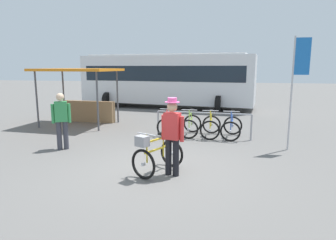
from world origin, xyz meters
The scene contains 12 objects.
ground_plane centered at (0.00, 0.00, 0.00)m, with size 80.00×80.00×0.00m, color #605E5B.
bike_rack_rail centered at (0.74, 3.40, 0.66)m, with size 3.20×0.24×0.88m.
racked_bike_red centered at (-0.40, 3.65, 0.37)m, with size 0.85×1.22×0.98m.
racked_bike_lime centered at (0.30, 3.61, 0.37)m, with size 0.67×1.11×0.97m.
racked_bike_yellow centered at (0.99, 3.57, 0.37)m, with size 0.66×1.11×0.98m.
racked_bike_blue centered at (1.69, 3.53, 0.37)m, with size 0.75×1.15×0.97m.
featured_bicycle centered at (0.00, -0.27, 0.45)m, with size 1.06×1.26×0.97m.
person_with_featured_bike centered at (0.37, -0.29, 0.95)m, with size 0.52×0.32×1.72m.
pedestrian_with_backpack centered at (-3.14, 1.16, 0.94)m, with size 0.48×0.43×1.64m.
bus_distant centered at (-2.01, 10.69, 1.74)m, with size 10.23×4.20×3.08m.
market_stall centered at (-4.41, 4.99, 1.39)m, with size 3.21×2.46×2.30m.
banner_flag centered at (3.41, 2.38, 2.23)m, with size 0.45×0.05×3.20m.
Camera 1 is at (1.52, -6.46, 2.37)m, focal length 31.73 mm.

